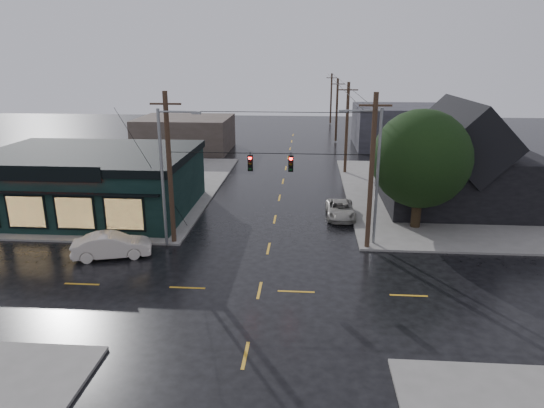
# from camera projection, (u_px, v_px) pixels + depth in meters

# --- Properties ---
(ground_plane) EXTENTS (160.00, 160.00, 0.00)m
(ground_plane) POSITION_uv_depth(u_px,v_px,m) (259.00, 290.00, 26.38)
(ground_plane) COLOR black
(sidewalk_nw) EXTENTS (28.00, 28.00, 0.15)m
(sidewalk_nw) POSITION_uv_depth(u_px,v_px,m) (75.00, 187.00, 46.86)
(sidewalk_nw) COLOR slate
(sidewalk_nw) RESTS_ON ground
(sidewalk_ne) EXTENTS (28.00, 28.00, 0.15)m
(sidewalk_ne) POSITION_uv_depth(u_px,v_px,m) (500.00, 195.00, 43.98)
(sidewalk_ne) COLOR slate
(sidewalk_ne) RESTS_ON ground
(pizza_shop) EXTENTS (16.30, 12.34, 4.90)m
(pizza_shop) POSITION_uv_depth(u_px,v_px,m) (90.00, 181.00, 39.04)
(pizza_shop) COLOR black
(pizza_shop) RESTS_ON ground
(ne_building) EXTENTS (12.60, 11.60, 8.75)m
(ne_building) POSITION_uv_depth(u_px,v_px,m) (459.00, 153.00, 40.19)
(ne_building) COLOR black
(ne_building) RESTS_ON ground
(corner_tree) EXTENTS (7.03, 7.03, 8.61)m
(corner_tree) POSITION_uv_depth(u_px,v_px,m) (421.00, 159.00, 34.32)
(corner_tree) COLOR black
(corner_tree) RESTS_ON ground
(utility_pole_nw) EXTENTS (2.00, 0.32, 10.15)m
(utility_pole_nw) POSITION_uv_depth(u_px,v_px,m) (174.00, 243.00, 33.04)
(utility_pole_nw) COLOR black
(utility_pole_nw) RESTS_ON ground
(utility_pole_ne) EXTENTS (2.00, 0.32, 10.15)m
(utility_pole_ne) POSITION_uv_depth(u_px,v_px,m) (367.00, 248.00, 32.11)
(utility_pole_ne) COLOR black
(utility_pole_ne) RESTS_ON ground
(utility_pole_far_a) EXTENTS (2.00, 0.32, 9.65)m
(utility_pole_far_a) POSITION_uv_depth(u_px,v_px,m) (345.00, 173.00, 52.60)
(utility_pole_far_a) COLOR black
(utility_pole_far_a) RESTS_ON ground
(utility_pole_far_b) EXTENTS (2.00, 0.32, 9.15)m
(utility_pole_far_b) POSITION_uv_depth(u_px,v_px,m) (335.00, 142.00, 71.67)
(utility_pole_far_b) COLOR black
(utility_pole_far_b) RESTS_ON ground
(utility_pole_far_c) EXTENTS (2.00, 0.32, 9.15)m
(utility_pole_far_c) POSITION_uv_depth(u_px,v_px,m) (330.00, 124.00, 90.73)
(utility_pole_far_c) COLOR black
(utility_pole_far_c) RESTS_ON ground
(span_signal_assembly) EXTENTS (13.00, 0.48, 1.23)m
(span_signal_assembly) POSITION_uv_depth(u_px,v_px,m) (270.00, 163.00, 30.89)
(span_signal_assembly) COLOR black
(span_signal_assembly) RESTS_ON ground
(streetlight_nw) EXTENTS (5.40, 0.30, 9.15)m
(streetlight_nw) POSITION_uv_depth(u_px,v_px,m) (167.00, 247.00, 32.40)
(streetlight_nw) COLOR gray
(streetlight_nw) RESTS_ON ground
(streetlight_ne) EXTENTS (5.40, 0.30, 9.15)m
(streetlight_ne) POSITION_uv_depth(u_px,v_px,m) (373.00, 245.00, 32.74)
(streetlight_ne) COLOR gray
(streetlight_ne) RESTS_ON ground
(bg_building_west) EXTENTS (12.00, 10.00, 4.40)m
(bg_building_west) POSITION_uv_depth(u_px,v_px,m) (185.00, 134.00, 64.87)
(bg_building_west) COLOR #3B322B
(bg_building_west) RESTS_ON ground
(bg_building_east) EXTENTS (14.00, 12.00, 5.60)m
(bg_building_east) POSITION_uv_depth(u_px,v_px,m) (406.00, 127.00, 67.30)
(bg_building_east) COLOR #26262B
(bg_building_east) RESTS_ON ground
(sedan_cream) EXTENTS (5.06, 2.97, 1.58)m
(sedan_cream) POSITION_uv_depth(u_px,v_px,m) (112.00, 245.00, 30.51)
(sedan_cream) COLOR beige
(sedan_cream) RESTS_ON ground
(suv_silver) EXTENTS (2.21, 4.68, 1.29)m
(suv_silver) POSITION_uv_depth(u_px,v_px,m) (340.00, 210.00, 38.08)
(suv_silver) COLOR gray
(suv_silver) RESTS_ON ground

